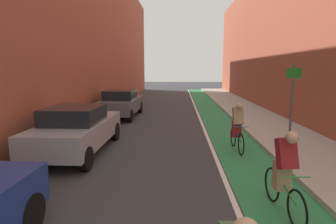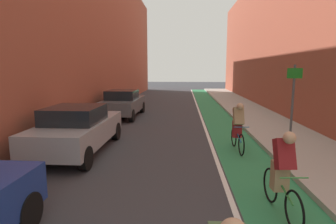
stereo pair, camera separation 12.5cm
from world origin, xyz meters
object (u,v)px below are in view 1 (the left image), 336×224
(parked_sedan_gray, at_px, (121,103))
(cyclist_trailing, at_px, (237,125))
(street_sign_post, at_px, (292,101))
(parked_sedan_silver, at_px, (77,129))
(cyclist_mid, at_px, (284,172))

(parked_sedan_gray, height_order, cyclist_trailing, cyclist_trailing)
(parked_sedan_gray, xyz_separation_m, street_sign_post, (6.67, -7.00, 0.95))
(parked_sedan_silver, xyz_separation_m, cyclist_mid, (5.25, -3.63, 0.03))
(parked_sedan_gray, bearing_deg, parked_sedan_silver, -89.99)
(parked_sedan_gray, relative_size, street_sign_post, 1.62)
(parked_sedan_gray, distance_m, cyclist_mid, 11.68)
(parked_sedan_silver, distance_m, street_sign_post, 6.74)
(cyclist_trailing, height_order, street_sign_post, street_sign_post)
(parked_sedan_silver, relative_size, cyclist_mid, 2.51)
(parked_sedan_silver, bearing_deg, parked_sedan_gray, 90.01)
(street_sign_post, bearing_deg, cyclist_trailing, 155.19)
(parked_sedan_silver, height_order, street_sign_post, street_sign_post)
(parked_sedan_silver, xyz_separation_m, parked_sedan_gray, (-0.00, 6.80, -0.00))
(cyclist_mid, relative_size, cyclist_trailing, 1.00)
(cyclist_mid, height_order, street_sign_post, street_sign_post)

